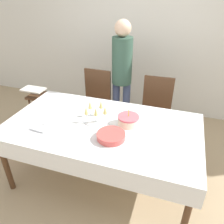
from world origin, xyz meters
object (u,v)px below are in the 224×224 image
object	(u,v)px
plate_stack_main	(111,136)
high_chair	(39,100)
birthday_cake	(128,120)
person_standing	(122,69)
gift_bag	(13,141)
dining_chair_far_left	(95,100)
dining_chair_far_right	(155,110)
champagne_tray	(96,113)

from	to	relation	value
plate_stack_main	high_chair	size ratio (longest dim) A/B	0.38
birthday_cake	person_standing	distance (m)	1.04
high_chair	gift_bag	bearing A→B (deg)	-97.38
person_standing	gift_bag	distance (m)	1.83
high_chair	birthday_cake	bearing A→B (deg)	-21.51
person_standing	high_chair	distance (m)	1.37
high_chair	dining_chair_far_left	bearing A→B (deg)	10.64
person_standing	dining_chair_far_right	bearing A→B (deg)	-17.84
person_standing	gift_bag	xyz separation A→B (m)	(-1.30, -0.95, -0.88)
dining_chair_far_left	person_standing	distance (m)	0.60
dining_chair_far_right	high_chair	size ratio (longest dim) A/B	1.38
high_chair	gift_bag	size ratio (longest dim) A/B	2.93
plate_stack_main	gift_bag	world-z (taller)	plate_stack_main
dining_chair_far_right	high_chair	world-z (taller)	dining_chair_far_right
dining_chair_far_left	dining_chair_far_right	world-z (taller)	same
dining_chair_far_right	plate_stack_main	world-z (taller)	dining_chair_far_right
champagne_tray	person_standing	size ratio (longest dim) A/B	0.18
plate_stack_main	person_standing	xyz separation A→B (m)	(-0.26, 1.24, 0.22)
person_standing	champagne_tray	bearing A→B (deg)	-90.24
dining_chair_far_left	birthday_cake	xyz separation A→B (m)	(0.70, -0.78, 0.26)
dining_chair_far_right	birthday_cake	world-z (taller)	dining_chair_far_right
dining_chair_far_left	dining_chair_far_right	xyz separation A→B (m)	(0.89, 0.00, 0.00)
dining_chair_far_right	plate_stack_main	xyz separation A→B (m)	(-0.28, -1.07, 0.24)
champagne_tray	plate_stack_main	xyz separation A→B (m)	(0.26, -0.27, -0.05)
person_standing	plate_stack_main	bearing A→B (deg)	-78.27
plate_stack_main	gift_bag	distance (m)	1.72
dining_chair_far_left	person_standing	size ratio (longest dim) A/B	0.59
dining_chair_far_left	champagne_tray	world-z (taller)	dining_chair_far_left
gift_bag	birthday_cake	bearing A→B (deg)	-0.24
person_standing	high_chair	xyz separation A→B (m)	(-1.22, -0.34, -0.52)
birthday_cake	dining_chair_far_right	bearing A→B (deg)	76.52
person_standing	gift_bag	world-z (taller)	person_standing
plate_stack_main	gift_bag	bearing A→B (deg)	169.40
dining_chair_far_right	gift_bag	bearing A→B (deg)	-157.12
champagne_tray	person_standing	world-z (taller)	person_standing
birthday_cake	high_chair	world-z (taller)	birthday_cake
birthday_cake	gift_bag	distance (m)	1.79
plate_stack_main	high_chair	bearing A→B (deg)	148.56
person_standing	gift_bag	bearing A→B (deg)	-143.85
dining_chair_far_left	plate_stack_main	xyz separation A→B (m)	(0.61, -1.07, 0.24)
champagne_tray	gift_bag	size ratio (longest dim) A/B	1.24
birthday_cake	person_standing	bearing A→B (deg)	110.15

